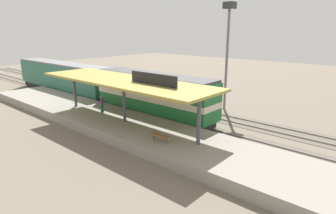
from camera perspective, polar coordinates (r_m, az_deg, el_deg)
ground_plane at (r=30.55m, az=0.87°, el=-1.61°), size 120.00×120.00×0.00m
track_near at (r=29.10m, az=-1.67°, el=-2.41°), size 3.20×110.00×0.16m
track_far at (r=32.49m, az=3.83°, el=-0.54°), size 3.20×110.00×0.16m
platform at (r=25.96m, az=-8.59°, el=-3.83°), size 6.00×44.00×0.90m
station_canopy at (r=24.86m, az=-8.82°, el=5.06°), size 5.20×18.00×4.70m
platform_bench at (r=20.94m, az=-1.60°, el=-5.79°), size 0.44×1.70×0.50m
locomotive at (r=29.06m, az=-2.98°, el=2.41°), size 2.93×14.43×4.44m
passenger_carriage_single at (r=43.35m, az=-20.48°, el=5.61°), size 2.90×20.00×4.24m
freight_car at (r=34.08m, az=-0.57°, el=3.60°), size 2.80×12.00×3.54m
light_mast at (r=32.32m, az=11.98°, el=14.12°), size 1.10×1.10×11.70m
person_waiting at (r=28.82m, az=-13.15°, el=0.78°), size 0.34×0.34×1.71m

